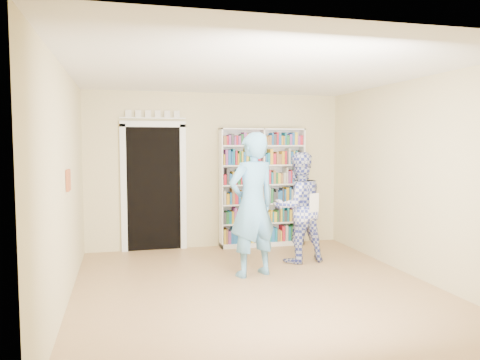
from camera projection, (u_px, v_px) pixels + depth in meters
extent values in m
plane|color=#A87E51|center=(256.00, 288.00, 5.92)|extent=(5.00, 5.00, 0.00)
plane|color=white|center=(257.00, 72.00, 5.70)|extent=(5.00, 5.00, 0.00)
plane|color=beige|center=(217.00, 170.00, 8.22)|extent=(4.50, 0.00, 4.50)
plane|color=beige|center=(65.00, 186.00, 5.26)|extent=(0.00, 5.00, 5.00)
plane|color=beige|center=(415.00, 179.00, 6.36)|extent=(0.00, 5.00, 5.00)
cube|color=white|center=(262.00, 188.00, 8.29)|extent=(1.52, 0.28, 2.09)
cube|color=white|center=(262.00, 188.00, 8.29)|extent=(0.02, 0.28, 2.09)
cube|color=black|center=(154.00, 189.00, 7.96)|extent=(0.90, 0.03, 2.10)
cube|color=white|center=(124.00, 190.00, 7.83)|extent=(0.10, 0.06, 2.20)
cube|color=white|center=(183.00, 188.00, 8.07)|extent=(0.10, 0.06, 2.20)
cube|color=white|center=(153.00, 124.00, 7.86)|extent=(1.10, 0.06, 0.10)
cube|color=white|center=(153.00, 118.00, 7.84)|extent=(1.10, 0.08, 0.02)
cube|color=brown|center=(68.00, 180.00, 5.45)|extent=(0.03, 0.25, 0.25)
imported|color=#599AC7|center=(252.00, 205.00, 6.40)|extent=(0.83, 0.67, 1.98)
imported|color=#313B96|center=(298.00, 207.00, 7.18)|extent=(0.90, 0.75, 1.69)
cube|color=white|center=(314.00, 203.00, 6.95)|extent=(0.18, 0.09, 0.28)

